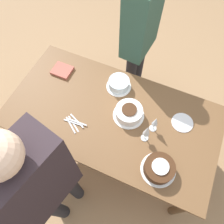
% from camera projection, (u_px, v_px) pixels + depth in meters
% --- Properties ---
extents(ground_plane, '(12.00, 12.00, 0.00)m').
position_uv_depth(ground_plane, '(112.00, 144.00, 2.51)').
color(ground_plane, '#A87F56').
extents(dining_table, '(1.80, 0.94, 0.75)m').
position_uv_depth(dining_table, '(112.00, 120.00, 1.93)').
color(dining_table, brown).
rests_on(dining_table, ground_plane).
extents(cake_center_white, '(0.26, 0.26, 0.11)m').
position_uv_depth(cake_center_white, '(129.00, 113.00, 1.80)').
color(cake_center_white, white).
rests_on(cake_center_white, dining_table).
extents(cake_front_chocolate, '(0.26, 0.26, 0.10)m').
position_uv_depth(cake_front_chocolate, '(159.00, 168.00, 1.59)').
color(cake_front_chocolate, white).
rests_on(cake_front_chocolate, dining_table).
extents(cake_back_decorated, '(0.22, 0.22, 0.09)m').
position_uv_depth(cake_back_decorated, '(119.00, 84.00, 1.94)').
color(cake_back_decorated, white).
rests_on(cake_back_decorated, dining_table).
extents(wine_glass_near, '(0.06, 0.06, 0.18)m').
position_uv_depth(wine_glass_near, '(155.00, 122.00, 1.68)').
color(wine_glass_near, silver).
rests_on(wine_glass_near, dining_table).
extents(wine_glass_far, '(0.06, 0.06, 0.21)m').
position_uv_depth(wine_glass_far, '(147.00, 131.00, 1.62)').
color(wine_glass_far, silver).
rests_on(wine_glass_far, dining_table).
extents(dessert_plate_right, '(0.18, 0.18, 0.01)m').
position_uv_depth(dessert_plate_right, '(182.00, 123.00, 1.81)').
color(dessert_plate_right, silver).
rests_on(dessert_plate_right, dining_table).
extents(fork_pile, '(0.20, 0.15, 0.01)m').
position_uv_depth(fork_pile, '(74.00, 123.00, 1.80)').
color(fork_pile, silver).
rests_on(fork_pile, dining_table).
extents(napkin_stack, '(0.18, 0.15, 0.03)m').
position_uv_depth(napkin_stack, '(62.00, 70.00, 2.05)').
color(napkin_stack, '#B75B4C').
rests_on(napkin_stack, dining_table).
extents(person_cutting, '(0.30, 0.44, 1.73)m').
position_uv_depth(person_cutting, '(43.00, 184.00, 1.29)').
color(person_cutting, '#232328').
rests_on(person_cutting, ground_plane).
extents(person_watching, '(0.25, 0.42, 1.64)m').
position_uv_depth(person_watching, '(140.00, 32.00, 1.97)').
color(person_watching, '#232328').
rests_on(person_watching, ground_plane).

